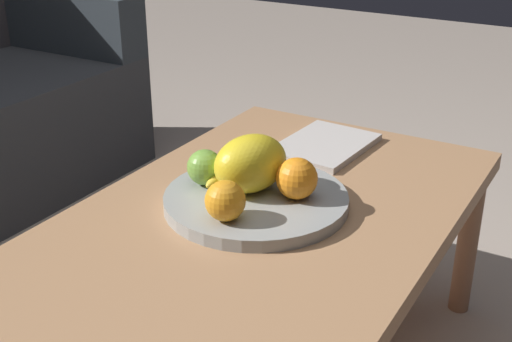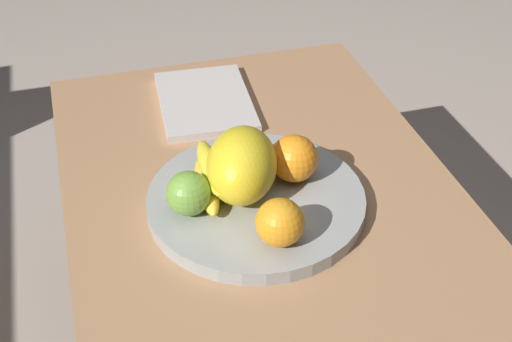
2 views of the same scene
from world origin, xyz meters
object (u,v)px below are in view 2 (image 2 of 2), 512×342
at_px(melon_large_front, 242,165).
at_px(apple_front, 189,193).
at_px(magazine, 205,101).
at_px(orange_left, 280,222).
at_px(banana_bunch, 211,176).
at_px(coffee_table, 273,232).
at_px(orange_front, 294,158).
at_px(fruit_bowl, 256,201).

height_order(melon_large_front, apple_front, melon_large_front).
bearing_deg(apple_front, magazine, -16.39).
height_order(orange_left, apple_front, orange_left).
distance_m(apple_front, banana_bunch, 0.06).
height_order(coffee_table, apple_front, apple_front).
distance_m(orange_front, apple_front, 0.19).
distance_m(coffee_table, magazine, 0.36).
relative_size(melon_large_front, apple_front, 2.16).
bearing_deg(fruit_bowl, melon_large_front, 56.74).
bearing_deg(melon_large_front, banana_bunch, 69.74).
relative_size(orange_left, magazine, 0.30).
bearing_deg(orange_left, magazine, 1.83).
xyz_separation_m(coffee_table, magazine, (0.36, 0.03, 0.05)).
bearing_deg(fruit_bowl, banana_bunch, 65.62).
bearing_deg(apple_front, fruit_bowl, -85.45).
xyz_separation_m(orange_left, magazine, (0.45, 0.01, -0.05)).
height_order(orange_left, magazine, orange_left).
relative_size(banana_bunch, magazine, 0.66).
distance_m(coffee_table, melon_large_front, 0.14).
height_order(fruit_bowl, orange_front, orange_front).
bearing_deg(melon_large_front, coffee_table, -126.56).
xyz_separation_m(apple_front, magazine, (0.35, -0.10, -0.05)).
bearing_deg(melon_large_front, apple_front, 103.31).
height_order(melon_large_front, banana_bunch, melon_large_front).
xyz_separation_m(melon_large_front, magazine, (0.33, -0.01, -0.07)).
bearing_deg(orange_left, fruit_bowl, 1.89).
relative_size(coffee_table, melon_large_front, 6.92).
xyz_separation_m(orange_left, banana_bunch, (0.15, 0.07, -0.01)).
bearing_deg(magazine, fruit_bowl, -174.50).
bearing_deg(coffee_table, melon_large_front, 53.44).
height_order(fruit_bowl, orange_left, orange_left).
bearing_deg(fruit_bowl, coffee_table, -129.11).
xyz_separation_m(fruit_bowl, orange_front, (0.03, -0.07, 0.05)).
relative_size(melon_large_front, orange_left, 2.09).
relative_size(coffee_table, fruit_bowl, 2.99).
xyz_separation_m(melon_large_front, apple_front, (-0.02, 0.09, -0.02)).
height_order(apple_front, magazine, apple_front).
bearing_deg(orange_front, fruit_bowl, 110.68).
bearing_deg(fruit_bowl, apple_front, 94.55).
height_order(orange_front, apple_front, orange_front).
distance_m(fruit_bowl, orange_left, 0.13).
xyz_separation_m(melon_large_front, banana_bunch, (0.02, 0.05, -0.03)).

